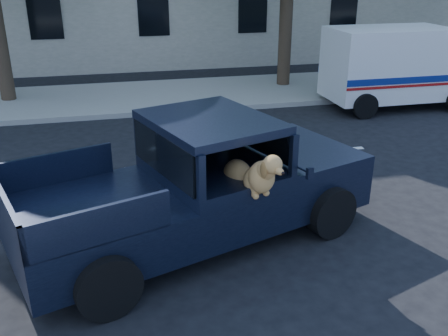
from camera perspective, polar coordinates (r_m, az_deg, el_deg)
The scene contains 5 objects.
ground at distance 7.91m, azimuth -4.18°, elevation -8.86°, with size 120.00×120.00×0.00m, color black.
far_sidewalk at distance 16.41m, azimuth -9.59°, elevation 8.00°, with size 60.00×4.00×0.15m, color gray.
lane_stripes at distance 11.29m, azimuth 2.97°, elevation 1.19°, with size 21.60×0.14×0.01m, color silver, non-canonical shape.
pickup_truck at distance 7.75m, azimuth -3.68°, elevation -3.93°, with size 5.89×3.77×1.97m.
mail_truck at distance 16.01m, azimuth 18.93°, elevation 10.24°, with size 4.28×2.18×2.35m.
Camera 1 is at (-1.01, -6.68, 4.12)m, focal length 40.00 mm.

